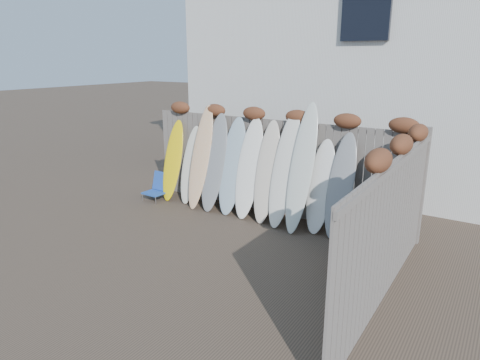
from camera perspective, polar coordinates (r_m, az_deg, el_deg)
The scene contains 18 objects.
ground at distance 7.48m, azimuth -5.06°, elevation -9.54°, with size 80.00×80.00×0.00m, color #493A2D.
back_fence at distance 8.96m, azimuth 4.46°, elevation 2.85°, with size 6.05×0.28×2.24m.
right_fence at distance 6.04m, azimuth 19.43°, elevation -5.04°, with size 0.28×4.40×2.24m.
house at distance 12.36m, azimuth 16.03°, elevation 15.35°, with size 8.50×5.50×6.33m.
beach_chair at distance 10.22m, azimuth -10.93°, elevation -0.93°, with size 0.49×0.52×0.63m.
wooden_crate at distance 6.79m, azimuth 15.52°, elevation -9.33°, with size 0.65×0.54×0.76m, color #4E443A.
lattice_panel at distance 7.15m, azimuth 20.48°, elevation -3.14°, with size 0.06×1.33×1.99m, color #30271D.
surfboard_0 at distance 10.07m, azimuth -8.93°, elevation 2.61°, with size 0.46×0.07×1.91m, color yellow.
surfboard_1 at distance 9.80m, azimuth -6.58°, elevation 2.02°, with size 0.45×0.07×1.80m, color silver.
surfboard_2 at distance 9.43m, azimuth -5.27°, elevation 3.07°, with size 0.47×0.07×2.33m, color #DEB97B.
surfboard_3 at distance 9.25m, azimuth -3.44°, elevation 2.35°, with size 0.54×0.07×2.16m, color gray.
surfboard_4 at distance 9.04m, azimuth -1.05°, elevation 1.88°, with size 0.55×0.07×2.10m, color #91A9B7.
surfboard_5 at distance 8.82m, azimuth 1.21°, elevation 1.59°, with size 0.54×0.07×2.13m, color white.
surfboard_6 at distance 8.60m, azimuth 3.60°, elevation 1.11°, with size 0.47×0.07×2.11m, color beige.
surfboard_7 at distance 8.37m, azimuth 5.94°, elevation 1.34°, with size 0.52×0.07×2.31m, color white.
surfboard_8 at distance 8.15m, azimuth 8.21°, elevation 1.59°, with size 0.47×0.07×2.53m, color silver.
surfboard_9 at distance 8.20m, azimuth 10.69°, elevation -0.86°, with size 0.50×0.07×1.82m, color white.
surfboard_10 at distance 8.03m, azimuth 13.25°, elevation -0.76°, with size 0.49×0.07×2.00m, color gray.
Camera 1 is at (4.19, -5.30, 3.22)m, focal length 32.00 mm.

